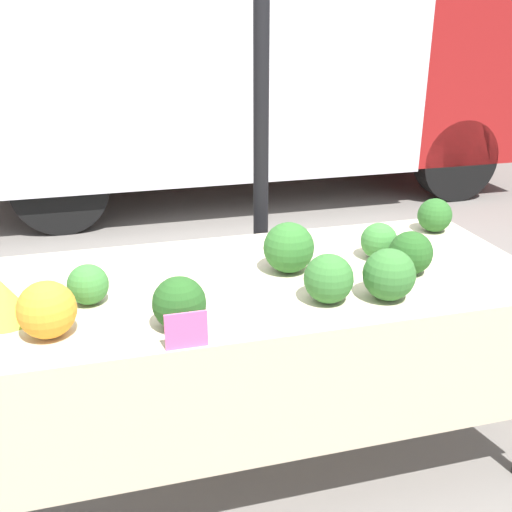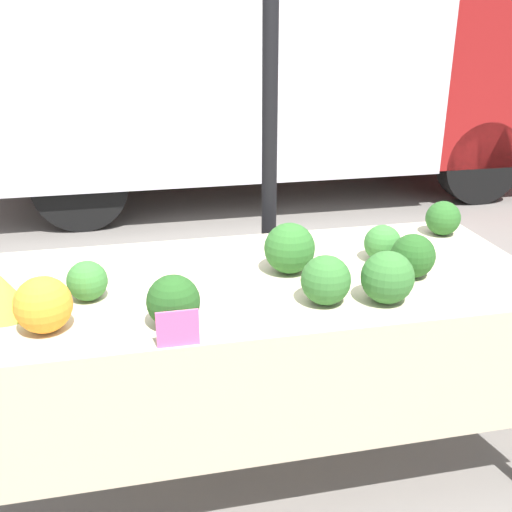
% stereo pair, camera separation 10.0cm
% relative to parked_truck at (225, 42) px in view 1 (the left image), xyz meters
% --- Properties ---
extents(ground_plane, '(40.00, 40.00, 0.00)m').
position_rel_parked_truck_xyz_m(ground_plane, '(-0.73, -3.80, -1.41)').
color(ground_plane, slate).
extents(tent_pole, '(0.07, 0.07, 2.48)m').
position_rel_parked_truck_xyz_m(tent_pole, '(-0.51, -3.09, -0.17)').
color(tent_pole, black).
rests_on(tent_pole, ground_plane).
extents(parked_truck, '(5.21, 2.00, 2.64)m').
position_rel_parked_truck_xyz_m(parked_truck, '(0.00, 0.00, 0.00)').
color(parked_truck, silver).
rests_on(parked_truck, ground_plane).
extents(market_table, '(2.02, 0.87, 0.78)m').
position_rel_parked_truck_xyz_m(market_table, '(-0.73, -3.87, -0.72)').
color(market_table, beige).
rests_on(market_table, ground_plane).
extents(orange_cauliflower, '(0.17, 0.17, 0.17)m').
position_rel_parked_truck_xyz_m(orange_cauliflower, '(-1.42, -4.05, -0.55)').
color(orange_cauliflower, orange).
rests_on(orange_cauliflower, market_table).
extents(romanesco_head, '(0.17, 0.17, 0.13)m').
position_rel_parked_truck_xyz_m(romanesco_head, '(-1.55, -3.92, -0.56)').
color(romanesco_head, '#93B238').
rests_on(romanesco_head, market_table).
extents(broccoli_head_0, '(0.13, 0.13, 0.13)m').
position_rel_parked_truck_xyz_m(broccoli_head_0, '(-1.30, -3.86, -0.56)').
color(broccoli_head_0, '#387533').
rests_on(broccoli_head_0, market_table).
extents(broccoli_head_1, '(0.16, 0.16, 0.16)m').
position_rel_parked_truck_xyz_m(broccoli_head_1, '(-0.56, -4.05, -0.55)').
color(broccoli_head_1, '#336B2D').
rests_on(broccoli_head_1, market_table).
extents(broccoli_head_2, '(0.18, 0.18, 0.18)m').
position_rel_parked_truck_xyz_m(broccoli_head_2, '(-0.60, -3.78, -0.54)').
color(broccoli_head_2, '#2D6628').
rests_on(broccoli_head_2, market_table).
extents(broccoli_head_3, '(0.14, 0.14, 0.14)m').
position_rel_parked_truck_xyz_m(broccoli_head_3, '(-0.23, -3.75, -0.56)').
color(broccoli_head_3, '#387533').
rests_on(broccoli_head_3, market_table).
extents(broccoli_head_4, '(0.16, 0.16, 0.16)m').
position_rel_parked_truck_xyz_m(broccoli_head_4, '(-1.05, -4.10, -0.55)').
color(broccoli_head_4, '#23511E').
rests_on(broccoli_head_4, market_table).
extents(broccoli_head_5, '(0.16, 0.16, 0.16)m').
position_rel_parked_truck_xyz_m(broccoli_head_5, '(-0.19, -3.91, -0.55)').
color(broccoli_head_5, '#23511E').
rests_on(broccoli_head_5, market_table).
extents(broccoli_head_6, '(0.17, 0.17, 0.17)m').
position_rel_parked_truck_xyz_m(broccoli_head_6, '(-0.36, -4.09, -0.54)').
color(broccoli_head_6, '#336B2D').
rests_on(broccoli_head_6, market_table).
extents(broccoli_head_7, '(0.14, 0.14, 0.14)m').
position_rel_parked_truck_xyz_m(broccoli_head_7, '(0.13, -3.54, -0.56)').
color(broccoli_head_7, '#285B23').
rests_on(broccoli_head_7, market_table).
extents(price_sign, '(0.12, 0.01, 0.11)m').
position_rel_parked_truck_xyz_m(price_sign, '(-1.05, -4.23, -0.58)').
color(price_sign, '#F45B9E').
rests_on(price_sign, market_table).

